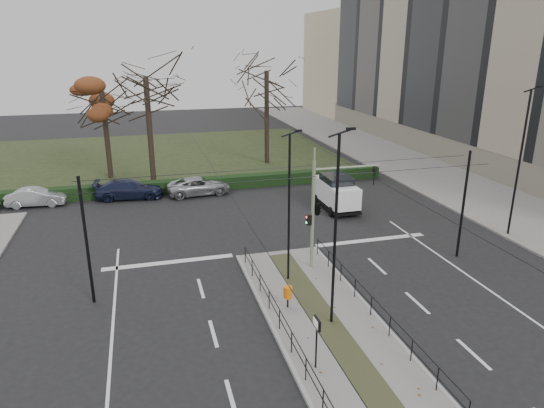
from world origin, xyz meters
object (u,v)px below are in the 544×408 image
(streetlamp_sidewalk, at_px, (520,162))
(parked_car_fourth, at_px, (199,186))
(info_panel, at_px, (317,329))
(streetlamp_median_far, at_px, (289,207))
(parked_car_third, at_px, (129,189))
(traffic_light, at_px, (319,206))
(streetlamp_median_near, at_px, (336,230))
(rust_tree, at_px, (102,91))
(litter_bin, at_px, (288,293))
(white_van, at_px, (336,192))
(parked_car_second, at_px, (36,197))
(bare_tree_center, at_px, (267,78))
(bare_tree_near, at_px, (146,86))

(streetlamp_sidewalk, distance_m, parked_car_fourth, 22.48)
(info_panel, xyz_separation_m, streetlamp_median_far, (1.11, 6.92, 2.20))
(parked_car_fourth, bearing_deg, parked_car_third, 80.87)
(traffic_light, height_order, streetlamp_median_near, streetlamp_median_near)
(streetlamp_median_far, relative_size, parked_car_fourth, 1.52)
(parked_car_fourth, xyz_separation_m, rust_tree, (-6.91, 6.75, 6.83))
(litter_bin, bearing_deg, parked_car_third, 110.04)
(traffic_light, xyz_separation_m, streetlamp_median_far, (-1.91, -1.04, 0.48))
(streetlamp_median_far, distance_m, white_van, 12.19)
(parked_car_third, bearing_deg, rust_tree, 19.53)
(streetlamp_median_far, xyz_separation_m, parked_car_third, (-7.74, 16.32, -3.20))
(streetlamp_median_near, bearing_deg, parked_car_fourth, 98.62)
(parked_car_second, bearing_deg, streetlamp_sidewalk, -112.56)
(streetlamp_median_near, height_order, streetlamp_median_far, streetlamp_median_near)
(bare_tree_center, bearing_deg, white_van, -84.97)
(bare_tree_center, bearing_deg, streetlamp_sidewalk, -66.73)
(streetlamp_median_far, relative_size, bare_tree_center, 0.64)
(parked_car_fourth, relative_size, rust_tree, 0.50)
(traffic_light, distance_m, streetlamp_median_near, 5.50)
(litter_bin, bearing_deg, parked_car_fourth, 94.97)
(info_panel, relative_size, streetlamp_median_far, 0.27)
(parked_car_fourth, bearing_deg, white_van, -129.12)
(parked_car_third, relative_size, white_van, 1.10)
(info_panel, height_order, bare_tree_near, bare_tree_near)
(streetlamp_median_near, distance_m, streetlamp_median_far, 4.30)
(parked_car_second, relative_size, parked_car_third, 0.80)
(traffic_light, bearing_deg, info_panel, -110.73)
(parked_car_third, bearing_deg, streetlamp_median_far, -149.32)
(traffic_light, height_order, parked_car_fourth, traffic_light)
(bare_tree_near, bearing_deg, streetlamp_median_far, -73.01)
(streetlamp_median_far, bearing_deg, parked_car_fourth, 98.74)
(streetlamp_median_far, height_order, parked_car_second, streetlamp_median_far)
(traffic_light, bearing_deg, streetlamp_median_far, -151.36)
(parked_car_second, xyz_separation_m, bare_tree_center, (19.58, 8.34, 7.58))
(litter_bin, distance_m, streetlamp_median_near, 4.07)
(traffic_light, distance_m, parked_car_second, 22.34)
(bare_tree_center, bearing_deg, litter_bin, -102.76)
(streetlamp_median_near, height_order, white_van, streetlamp_median_near)
(streetlamp_median_far, xyz_separation_m, bare_tree_near, (-5.81, 19.02, 4.27))
(traffic_light, bearing_deg, parked_car_second, 136.89)
(parked_car_fourth, bearing_deg, parked_car_second, 83.58)
(streetlamp_median_far, xyz_separation_m, streetlamp_sidewalk, (14.89, 2.24, 0.75))
(streetlamp_median_far, distance_m, rust_tree, 24.83)
(traffic_light, distance_m, streetlamp_median_far, 2.23)
(info_panel, relative_size, parked_car_fourth, 0.41)
(parked_car_third, height_order, white_van, white_van)
(streetlamp_sidewalk, xyz_separation_m, white_van, (-8.30, 7.66, -3.41))
(traffic_light, height_order, bare_tree_near, bare_tree_near)
(parked_car_third, distance_m, bare_tree_center, 17.15)
(litter_bin, relative_size, streetlamp_median_far, 0.14)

